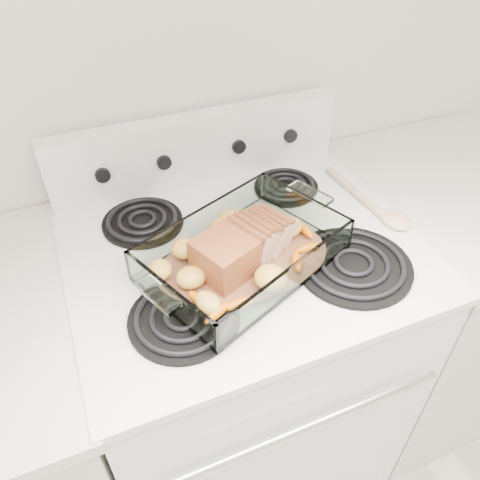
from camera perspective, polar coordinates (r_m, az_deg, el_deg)
name	(u,v)px	position (r m, az deg, el deg)	size (l,w,h in m)	color
electric_range	(242,361)	(1.40, 0.21, -14.53)	(0.78, 0.70, 1.12)	white
counter_right	(425,299)	(1.69, 21.68, -6.66)	(0.58, 0.68, 0.93)	beige
baking_dish	(244,256)	(0.98, 0.45, -1.92)	(0.40, 0.26, 0.08)	silver
pork_roast	(237,248)	(0.96, -0.33, -0.92)	(0.24, 0.11, 0.09)	brown
roast_vegetables	(235,243)	(1.00, -0.57, -0.35)	(0.36, 0.20, 0.04)	#E76600
wooden_spoon	(377,207)	(1.20, 16.37, 3.89)	(0.07, 0.30, 0.02)	beige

